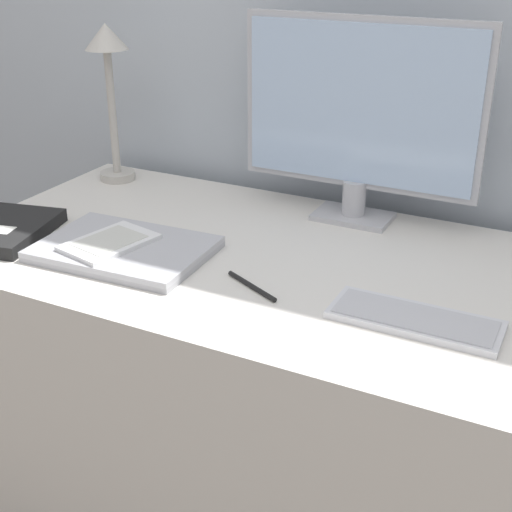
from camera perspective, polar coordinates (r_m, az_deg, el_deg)
name	(u,v)px	position (r m, az deg, el deg)	size (l,w,h in m)	color
wall_back	(374,8)	(1.68, 9.42, 19.01)	(3.60, 0.05, 2.40)	#B2BCC6
desk	(288,416)	(1.62, 2.55, -12.68)	(1.44, 0.70, 0.76)	silver
monitor	(359,115)	(1.57, 8.28, 11.11)	(0.53, 0.11, 0.44)	#B7B7BC
keyboard	(415,319)	(1.23, 12.59, -4.97)	(0.29, 0.11, 0.01)	silver
laptop	(124,249)	(1.46, -10.48, 0.54)	(0.35, 0.25, 0.02)	#A3A3A8
ereader	(109,242)	(1.46, -11.65, 1.08)	(0.16, 0.20, 0.01)	white
desk_lamp	(109,71)	(1.85, -11.70, 14.32)	(0.11, 0.11, 0.39)	#BCB7AD
notebook	(4,230)	(1.62, -19.52, 2.00)	(0.22, 0.26, 0.03)	black
pen	(252,286)	(1.31, -0.34, -2.42)	(0.13, 0.07, 0.01)	black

